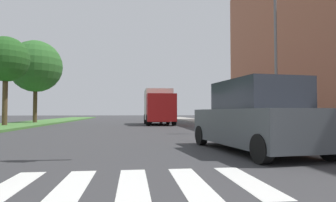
{
  "coord_description": "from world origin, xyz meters",
  "views": [
    {
      "loc": [
        0.89,
        3.53,
        1.1
      ],
      "look_at": [
        2.91,
        20.23,
        1.73
      ],
      "focal_mm": 31.3,
      "sensor_mm": 36.0,
      "label": 1
    }
  ],
  "objects_px": {
    "street_lamp_right": "(274,43)",
    "suv_crossing": "(254,118)",
    "tree_distant": "(36,66)",
    "truck_box_delivery": "(159,106)",
    "tree_far": "(6,60)",
    "sedan_midblock": "(156,116)"
  },
  "relations": [
    {
      "from": "tree_far",
      "to": "truck_box_delivery",
      "type": "distance_m",
      "value": 12.39
    },
    {
      "from": "tree_distant",
      "to": "suv_crossing",
      "type": "bearing_deg",
      "value": -58.88
    },
    {
      "from": "tree_distant",
      "to": "truck_box_delivery",
      "type": "relative_size",
      "value": 1.22
    },
    {
      "from": "tree_far",
      "to": "tree_distant",
      "type": "xyz_separation_m",
      "value": [
        0.36,
        5.52,
        0.36
      ]
    },
    {
      "from": "tree_far",
      "to": "street_lamp_right",
      "type": "xyz_separation_m",
      "value": [
        16.32,
        -8.79,
        -0.36
      ]
    },
    {
      "from": "suv_crossing",
      "to": "sedan_midblock",
      "type": "xyz_separation_m",
      "value": [
        -1.23,
        19.1,
        -0.17
      ]
    },
    {
      "from": "street_lamp_right",
      "to": "sedan_midblock",
      "type": "distance_m",
      "value": 14.47
    },
    {
      "from": "street_lamp_right",
      "to": "suv_crossing",
      "type": "height_order",
      "value": "street_lamp_right"
    },
    {
      "from": "tree_far",
      "to": "street_lamp_right",
      "type": "relative_size",
      "value": 0.87
    },
    {
      "from": "tree_far",
      "to": "sedan_midblock",
      "type": "height_order",
      "value": "tree_far"
    },
    {
      "from": "tree_far",
      "to": "truck_box_delivery",
      "type": "height_order",
      "value": "tree_far"
    },
    {
      "from": "street_lamp_right",
      "to": "tree_distant",
      "type": "bearing_deg",
      "value": 138.12
    },
    {
      "from": "tree_distant",
      "to": "street_lamp_right",
      "type": "bearing_deg",
      "value": -41.88
    },
    {
      "from": "truck_box_delivery",
      "to": "tree_far",
      "type": "bearing_deg",
      "value": -165.37
    },
    {
      "from": "street_lamp_right",
      "to": "sedan_midblock",
      "type": "xyz_separation_m",
      "value": [
        -4.9,
        13.06,
        -3.84
      ]
    },
    {
      "from": "tree_distant",
      "to": "street_lamp_right",
      "type": "distance_m",
      "value": 21.44
    },
    {
      "from": "tree_far",
      "to": "suv_crossing",
      "type": "distance_m",
      "value": 19.9
    },
    {
      "from": "tree_distant",
      "to": "truck_box_delivery",
      "type": "distance_m",
      "value": 12.04
    },
    {
      "from": "tree_distant",
      "to": "suv_crossing",
      "type": "relative_size",
      "value": 1.58
    },
    {
      "from": "tree_far",
      "to": "tree_distant",
      "type": "relative_size",
      "value": 0.86
    },
    {
      "from": "truck_box_delivery",
      "to": "tree_distant",
      "type": "bearing_deg",
      "value": 167.41
    },
    {
      "from": "tree_far",
      "to": "truck_box_delivery",
      "type": "bearing_deg",
      "value": 14.63
    }
  ]
}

